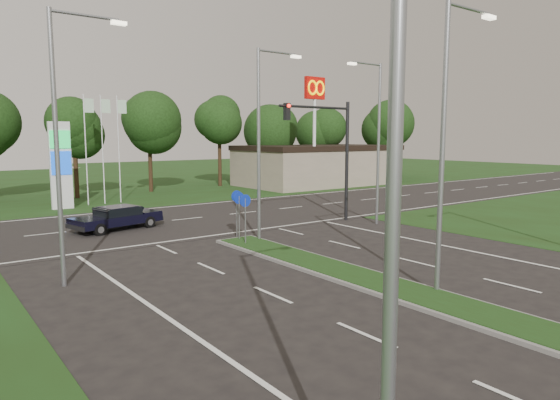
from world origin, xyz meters
TOP-DOWN VIEW (x-y plane):
  - verge_far at (0.00, 55.00)m, footprint 160.00×50.00m
  - cross_road at (0.00, 24.00)m, footprint 160.00×12.00m
  - median_kerb at (0.00, 4.00)m, footprint 2.00×26.00m
  - commercial_building at (22.00, 36.00)m, footprint 16.00×9.00m
  - streetlight_median_near at (1.00, 6.00)m, footprint 2.53×0.22m
  - streetlight_median_far at (1.00, 16.00)m, footprint 2.53×0.22m
  - streetlight_left_near at (-8.30, 0.00)m, footprint 2.53×0.22m
  - streetlight_left_far at (-8.30, 14.00)m, footprint 2.53×0.22m
  - streetlight_right_far at (8.80, 16.00)m, footprint 2.53×0.22m
  - traffic_signal at (7.19, 18.00)m, footprint 5.10×0.42m
  - median_signs at (0.00, 16.40)m, footprint 1.16×1.76m
  - gas_pylon at (-3.79, 33.05)m, footprint 5.80×1.26m
  - mcdonalds_sign at (18.00, 31.97)m, footprint 2.20×0.47m
  - treeline_far at (0.10, 39.93)m, footprint 6.00×6.00m
  - navy_sedan at (-3.63, 23.04)m, footprint 4.92×2.87m

SIDE VIEW (x-z plane):
  - verge_far at x=0.00m, z-range -0.01..0.01m
  - cross_road at x=0.00m, z-range -0.01..0.01m
  - median_kerb at x=0.00m, z-range 0.00..0.12m
  - navy_sedan at x=-3.63m, z-range 0.05..1.31m
  - median_signs at x=0.00m, z-range 0.52..2.90m
  - commercial_building at x=22.00m, z-range 0.00..4.00m
  - gas_pylon at x=-3.79m, z-range -0.80..7.20m
  - traffic_signal at x=7.19m, z-range 1.15..8.15m
  - streetlight_median_near at x=1.00m, z-range 0.58..9.58m
  - streetlight_median_far at x=1.00m, z-range 0.58..9.58m
  - streetlight_left_near at x=-8.30m, z-range 0.58..9.58m
  - streetlight_left_far at x=-8.30m, z-range 0.58..9.58m
  - streetlight_right_far at x=8.80m, z-range 0.58..9.58m
  - treeline_far at x=0.10m, z-range 1.88..11.78m
  - mcdonalds_sign at x=18.00m, z-range 2.79..13.19m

